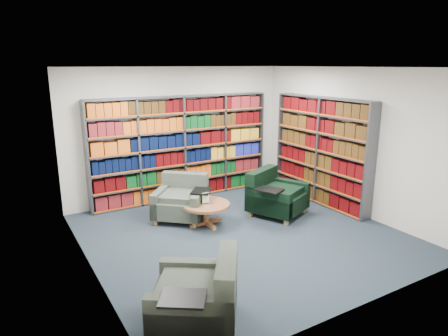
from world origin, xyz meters
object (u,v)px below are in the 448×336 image
chair_green_right (274,197)px  coffee_table (206,208)px  chair_teal_front (202,298)px  chair_teal_left (182,201)px

chair_green_right → coffee_table: bearing=173.5°
chair_teal_front → coffee_table: size_ratio=1.47×
chair_green_right → chair_teal_front: (-2.81, -2.39, -0.01)m
chair_green_right → coffee_table: (-1.41, 0.16, -0.02)m
chair_teal_left → coffee_table: bearing=-68.8°
coffee_table → chair_teal_left: bearing=111.2°
chair_green_right → chair_teal_front: size_ratio=0.99×
chair_teal_left → chair_green_right: bearing=-23.9°
chair_green_right → coffee_table: 1.42m
chair_teal_left → chair_teal_front: (-1.18, -3.11, 0.01)m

